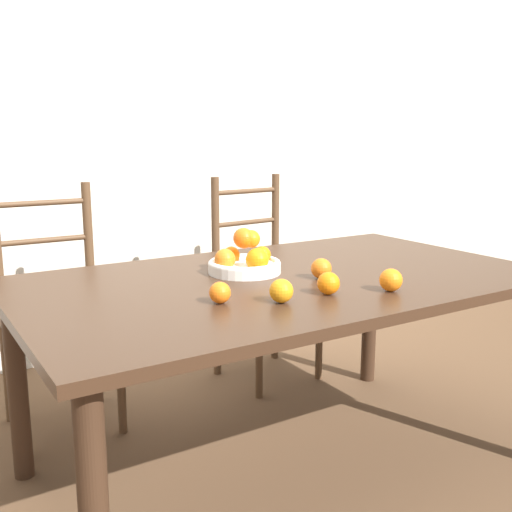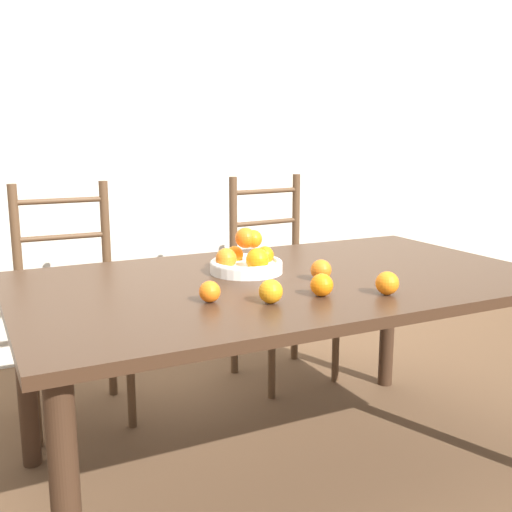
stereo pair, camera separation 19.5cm
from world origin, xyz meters
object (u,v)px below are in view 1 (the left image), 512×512
(orange_loose_1, at_px, (220,293))
(chair_right, at_px, (262,286))
(orange_loose_3, at_px, (328,283))
(chair_left, at_px, (56,317))
(fruit_bowl, at_px, (245,260))
(orange_loose_0, at_px, (391,280))
(orange_loose_4, at_px, (321,269))
(orange_loose_2, at_px, (281,291))

(orange_loose_1, xyz_separation_m, chair_right, (0.77, 0.98, -0.29))
(orange_loose_3, distance_m, chair_left, 1.25)
(orange_loose_3, bearing_deg, fruit_bowl, 100.16)
(fruit_bowl, bearing_deg, orange_loose_3, -79.84)
(chair_right, bearing_deg, orange_loose_3, -117.16)
(orange_loose_0, xyz_separation_m, orange_loose_3, (-0.19, 0.07, -0.00))
(orange_loose_4, height_order, chair_left, chair_left)
(orange_loose_2, relative_size, orange_loose_4, 1.00)
(orange_loose_2, bearing_deg, fruit_bowl, 74.63)
(orange_loose_2, bearing_deg, orange_loose_3, -0.01)
(fruit_bowl, distance_m, orange_loose_2, 0.40)
(orange_loose_2, height_order, chair_left, chair_left)
(orange_loose_2, relative_size, orange_loose_3, 1.01)
(orange_loose_0, bearing_deg, orange_loose_3, 158.74)
(orange_loose_2, xyz_separation_m, orange_loose_3, (0.18, -0.00, -0.00))
(chair_right, bearing_deg, fruit_bowl, -131.65)
(fruit_bowl, bearing_deg, orange_loose_1, -131.34)
(orange_loose_4, bearing_deg, fruit_bowl, 129.88)
(orange_loose_0, height_order, chair_left, chair_left)
(chair_right, bearing_deg, chair_left, 175.18)
(orange_loose_3, bearing_deg, chair_right, 67.65)
(orange_loose_1, relative_size, chair_right, 0.06)
(orange_loose_3, distance_m, chair_right, 1.19)
(orange_loose_0, bearing_deg, fruit_bowl, 119.38)
(orange_loose_0, bearing_deg, orange_loose_4, 108.23)
(fruit_bowl, height_order, orange_loose_2, fruit_bowl)
(fruit_bowl, relative_size, chair_left, 0.26)
(orange_loose_2, distance_m, chair_right, 1.27)
(orange_loose_3, relative_size, orange_loose_4, 0.99)
(orange_loose_4, bearing_deg, orange_loose_0, -71.77)
(orange_loose_4, distance_m, chair_left, 1.17)
(fruit_bowl, height_order, orange_loose_4, fruit_bowl)
(chair_left, bearing_deg, orange_loose_0, -55.43)
(orange_loose_1, relative_size, orange_loose_4, 0.90)
(orange_loose_1, xyz_separation_m, orange_loose_2, (0.16, -0.09, 0.00))
(orange_loose_0, xyz_separation_m, orange_loose_2, (-0.37, 0.07, -0.00))
(orange_loose_3, height_order, chair_right, chair_right)
(fruit_bowl, height_order, orange_loose_3, fruit_bowl)
(orange_loose_2, distance_m, orange_loose_4, 0.34)
(chair_right, bearing_deg, orange_loose_2, -124.78)
(fruit_bowl, bearing_deg, orange_loose_2, -105.37)
(orange_loose_2, distance_m, chair_left, 1.18)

